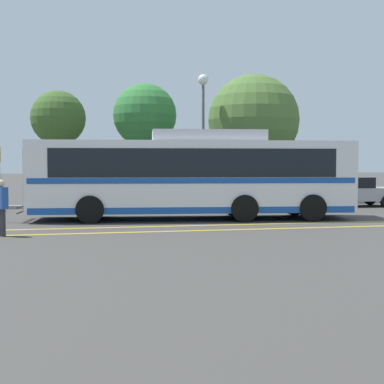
{
  "coord_description": "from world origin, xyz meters",
  "views": [
    {
      "loc": [
        -5.42,
        -20.26,
        2.09
      ],
      "look_at": [
        -1.33,
        -0.22,
        1.04
      ],
      "focal_mm": 50.0,
      "sensor_mm": 36.0,
      "label": 1
    }
  ],
  "objects_px": {
    "pedestrian_0": "(1,204)",
    "tree_2": "(254,120)",
    "parked_car_2": "(233,194)",
    "tree_0": "(145,116)",
    "parked_car_3": "(353,192)",
    "transit_bus": "(192,175)",
    "parked_car_1": "(93,195)",
    "street_lamp": "(203,107)",
    "tree_1": "(58,118)"
  },
  "relations": [
    {
      "from": "pedestrian_0",
      "to": "tree_2",
      "type": "distance_m",
      "value": 16.85
    },
    {
      "from": "transit_bus",
      "to": "street_lamp",
      "type": "relative_size",
      "value": 1.86
    },
    {
      "from": "tree_2",
      "to": "tree_0",
      "type": "bearing_deg",
      "value": 160.77
    },
    {
      "from": "parked_car_2",
      "to": "parked_car_3",
      "type": "distance_m",
      "value": 6.19
    },
    {
      "from": "parked_car_1",
      "to": "tree_2",
      "type": "relative_size",
      "value": 0.64
    },
    {
      "from": "pedestrian_0",
      "to": "tree_2",
      "type": "height_order",
      "value": "tree_2"
    },
    {
      "from": "transit_bus",
      "to": "street_lamp",
      "type": "bearing_deg",
      "value": -9.29
    },
    {
      "from": "street_lamp",
      "to": "tree_2",
      "type": "height_order",
      "value": "tree_2"
    },
    {
      "from": "parked_car_2",
      "to": "pedestrian_0",
      "type": "relative_size",
      "value": 2.68
    },
    {
      "from": "parked_car_3",
      "to": "transit_bus",
      "type": "bearing_deg",
      "value": -60.98
    },
    {
      "from": "parked_car_1",
      "to": "pedestrian_0",
      "type": "relative_size",
      "value": 2.69
    },
    {
      "from": "parked_car_3",
      "to": "tree_1",
      "type": "relative_size",
      "value": 0.71
    },
    {
      "from": "tree_0",
      "to": "tree_1",
      "type": "height_order",
      "value": "tree_0"
    },
    {
      "from": "parked_car_2",
      "to": "street_lamp",
      "type": "distance_m",
      "value": 5.08
    },
    {
      "from": "parked_car_1",
      "to": "tree_2",
      "type": "distance_m",
      "value": 10.18
    },
    {
      "from": "parked_car_1",
      "to": "pedestrian_0",
      "type": "bearing_deg",
      "value": 158.66
    },
    {
      "from": "parked_car_2",
      "to": "street_lamp",
      "type": "bearing_deg",
      "value": -162.93
    },
    {
      "from": "parked_car_1",
      "to": "tree_0",
      "type": "relative_size",
      "value": 0.67
    },
    {
      "from": "parked_car_1",
      "to": "tree_0",
      "type": "height_order",
      "value": "tree_0"
    },
    {
      "from": "tree_2",
      "to": "street_lamp",
      "type": "bearing_deg",
      "value": -162.76
    },
    {
      "from": "parked_car_2",
      "to": "tree_2",
      "type": "bearing_deg",
      "value": 144.34
    },
    {
      "from": "parked_car_1",
      "to": "tree_1",
      "type": "height_order",
      "value": "tree_1"
    },
    {
      "from": "parked_car_3",
      "to": "street_lamp",
      "type": "bearing_deg",
      "value": -107.22
    },
    {
      "from": "tree_0",
      "to": "tree_2",
      "type": "distance_m",
      "value": 6.09
    },
    {
      "from": "tree_0",
      "to": "pedestrian_0",
      "type": "bearing_deg",
      "value": -112.78
    },
    {
      "from": "street_lamp",
      "to": "tree_1",
      "type": "distance_m",
      "value": 8.01
    },
    {
      "from": "parked_car_2",
      "to": "transit_bus",
      "type": "bearing_deg",
      "value": -36.18
    },
    {
      "from": "parked_car_3",
      "to": "tree_2",
      "type": "height_order",
      "value": "tree_2"
    },
    {
      "from": "transit_bus",
      "to": "tree_0",
      "type": "xyz_separation_m",
      "value": [
        -0.67,
        10.04,
        3.13
      ]
    },
    {
      "from": "parked_car_1",
      "to": "tree_0",
      "type": "xyz_separation_m",
      "value": [
        2.99,
        5.64,
        4.13
      ]
    },
    {
      "from": "parked_car_1",
      "to": "street_lamp",
      "type": "distance_m",
      "value": 7.64
    },
    {
      "from": "tree_0",
      "to": "tree_1",
      "type": "relative_size",
      "value": 1.08
    },
    {
      "from": "street_lamp",
      "to": "transit_bus",
      "type": "bearing_deg",
      "value": -105.89
    },
    {
      "from": "parked_car_2",
      "to": "pedestrian_0",
      "type": "xyz_separation_m",
      "value": [
        -9.41,
        -8.38,
        0.24
      ]
    },
    {
      "from": "transit_bus",
      "to": "tree_1",
      "type": "bearing_deg",
      "value": 34.88
    },
    {
      "from": "parked_car_2",
      "to": "parked_car_3",
      "type": "xyz_separation_m",
      "value": [
        6.18,
        -0.13,
        0.04
      ]
    },
    {
      "from": "transit_bus",
      "to": "tree_2",
      "type": "relative_size",
      "value": 1.8
    },
    {
      "from": "transit_bus",
      "to": "parked_car_2",
      "type": "xyz_separation_m",
      "value": [
        2.95,
        4.65,
        -1.01
      ]
    },
    {
      "from": "transit_bus",
      "to": "parked_car_3",
      "type": "distance_m",
      "value": 10.24
    },
    {
      "from": "pedestrian_0",
      "to": "street_lamp",
      "type": "height_order",
      "value": "street_lamp"
    },
    {
      "from": "tree_0",
      "to": "parked_car_1",
      "type": "bearing_deg",
      "value": -117.92
    },
    {
      "from": "parked_car_1",
      "to": "parked_car_2",
      "type": "height_order",
      "value": "parked_car_1"
    },
    {
      "from": "parked_car_2",
      "to": "tree_1",
      "type": "distance_m",
      "value": 10.7
    },
    {
      "from": "tree_2",
      "to": "transit_bus",
      "type": "bearing_deg",
      "value": -122.21
    },
    {
      "from": "parked_car_3",
      "to": "tree_0",
      "type": "bearing_deg",
      "value": -116.67
    },
    {
      "from": "pedestrian_0",
      "to": "tree_0",
      "type": "distance_m",
      "value": 15.44
    },
    {
      "from": "parked_car_1",
      "to": "parked_car_3",
      "type": "xyz_separation_m",
      "value": [
        12.8,
        0.11,
        0.02
      ]
    },
    {
      "from": "parked_car_2",
      "to": "tree_0",
      "type": "distance_m",
      "value": 7.71
    },
    {
      "from": "parked_car_1",
      "to": "tree_0",
      "type": "distance_m",
      "value": 7.6
    },
    {
      "from": "parked_car_3",
      "to": "tree_2",
      "type": "relative_size",
      "value": 0.62
    }
  ]
}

